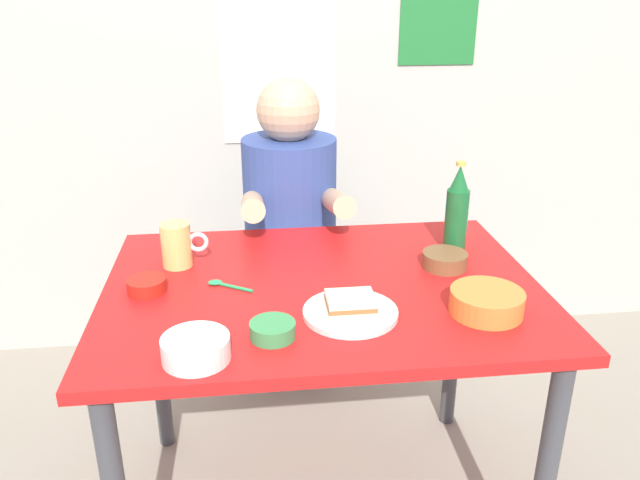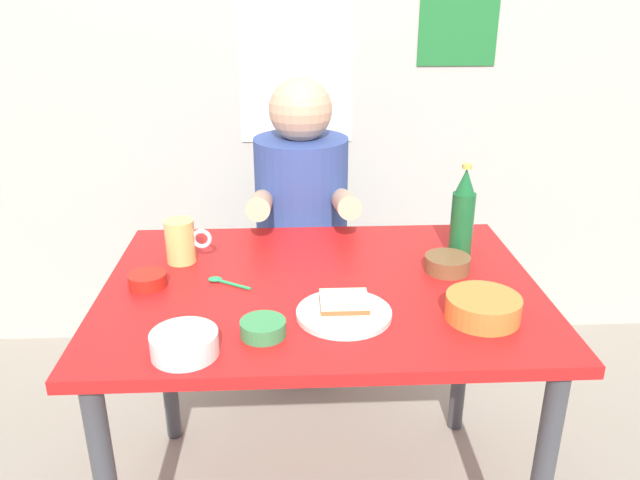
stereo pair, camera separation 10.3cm
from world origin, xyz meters
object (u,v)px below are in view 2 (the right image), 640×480
at_px(dining_table, 321,316).
at_px(beer_mug, 181,241).
at_px(stool, 303,303).
at_px(sandwich, 344,304).
at_px(sambal_bowl_red, 147,279).
at_px(person_seated, 302,197).
at_px(plate_orange, 344,314).
at_px(beer_bottle, 463,215).

bearing_deg(dining_table, beer_mug, 157.25).
xyz_separation_m(stool, beer_mug, (-0.34, -0.47, 0.45)).
bearing_deg(sandwich, beer_mug, 141.95).
distance_m(dining_table, sambal_bowl_red, 0.45).
bearing_deg(person_seated, plate_orange, -84.15).
height_order(person_seated, sambal_bowl_red, person_seated).
relative_size(beer_bottle, sambal_bowl_red, 2.73).
bearing_deg(beer_mug, dining_table, -22.75).
bearing_deg(person_seated, sandwich, -84.15).
height_order(plate_orange, beer_mug, beer_mug).
relative_size(person_seated, beer_mug, 5.71).
distance_m(plate_orange, sambal_bowl_red, 0.51).
bearing_deg(stool, sambal_bowl_red, -122.82).
xyz_separation_m(sandwich, beer_bottle, (0.36, 0.34, 0.09)).
distance_m(plate_orange, beer_mug, 0.53).
bearing_deg(sandwich, plate_orange, -90.00).
relative_size(person_seated, sandwich, 6.54).
xyz_separation_m(dining_table, beer_mug, (-0.37, 0.16, 0.15)).
distance_m(stool, plate_orange, 0.90).
bearing_deg(plate_orange, beer_mug, 141.95).
bearing_deg(sambal_bowl_red, plate_orange, -20.33).
xyz_separation_m(person_seated, sandwich, (0.08, -0.79, 0.01)).
relative_size(dining_table, beer_mug, 8.73).
bearing_deg(sambal_bowl_red, stool, 57.18).
bearing_deg(plate_orange, sandwich, 90.00).
distance_m(plate_orange, sandwich, 0.02).
distance_m(person_seated, sandwich, 0.79).
xyz_separation_m(dining_table, sandwich, (0.04, -0.17, 0.13)).
bearing_deg(dining_table, sandwich, -75.36).
xyz_separation_m(person_seated, sambal_bowl_red, (-0.40, -0.61, -0.01)).
relative_size(plate_orange, beer_bottle, 0.84).
bearing_deg(stool, beer_bottle, -46.54).
bearing_deg(beer_bottle, sambal_bowl_red, -169.09).
distance_m(dining_table, beer_bottle, 0.48).
bearing_deg(sandwich, person_seated, 95.85).
bearing_deg(beer_bottle, dining_table, -156.99).
bearing_deg(sandwich, dining_table, 104.64).
bearing_deg(sandwich, sambal_bowl_red, 159.67).
height_order(dining_table, person_seated, person_seated).
distance_m(person_seated, beer_mug, 0.57).
height_order(sandwich, sambal_bowl_red, sandwich).
height_order(dining_table, stool, dining_table).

